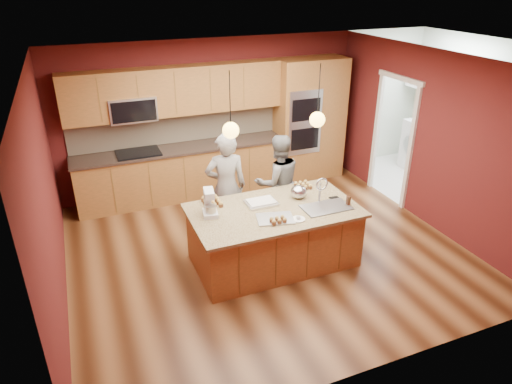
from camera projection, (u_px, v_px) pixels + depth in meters
name	position (u px, v px, depth m)	size (l,w,h in m)	color
floor	(265.00, 249.00, 6.74)	(5.50, 5.50, 0.00)	#3F1F0E
ceiling	(267.00, 62.00, 5.57)	(5.50, 5.50, 0.00)	white
wall_back	(211.00, 116.00, 8.24)	(5.50, 5.50, 0.00)	#531617
wall_front	(376.00, 262.00, 4.07)	(5.50, 5.50, 0.00)	#531617
wall_left	(46.00, 199.00, 5.22)	(5.00, 5.00, 0.00)	#531617
wall_right	(428.00, 139.00, 7.09)	(5.00, 5.00, 0.00)	#531617
cabinet_run	(179.00, 144.00, 7.96)	(3.74, 0.64, 2.30)	brown
oven_column	(309.00, 120.00, 8.70)	(1.30, 0.62, 2.30)	brown
doorway_trim	(392.00, 141.00, 7.88)	(0.08, 1.11, 2.20)	silver
laundry_room	(458.00, 77.00, 8.38)	(2.60, 2.70, 2.70)	silver
pendant_left	(231.00, 130.00, 5.39)	(0.20, 0.20, 0.80)	black
pendant_right	(317.00, 119.00, 5.79)	(0.20, 0.20, 0.80)	black
island	(275.00, 235.00, 6.28)	(2.25, 1.27, 1.21)	brown
person_left	(226.00, 187.00, 6.71)	(0.61, 0.40, 1.67)	black
person_right	(278.00, 182.00, 7.02)	(0.75, 0.58, 1.53)	slate
stand_mixer	(210.00, 204.00, 5.89)	(0.23, 0.29, 0.35)	silver
sheet_cake	(261.00, 202.00, 6.23)	(0.42, 0.31, 0.05)	silver
cooling_rack	(275.00, 219.00, 5.85)	(0.47, 0.33, 0.02)	#B6B9BF
mixing_bowl	(299.00, 192.00, 6.37)	(0.23, 0.23, 0.19)	silver
plate	(298.00, 219.00, 5.84)	(0.18, 0.18, 0.01)	white
tumbler	(348.00, 200.00, 6.19)	(0.07, 0.07, 0.13)	#371E12
phone	(334.00, 198.00, 6.40)	(0.13, 0.07, 0.01)	black
cupcakes_left	(212.00, 202.00, 6.22)	(0.25, 0.33, 0.07)	tan
cupcakes_rack	(278.00, 220.00, 5.73)	(0.21, 0.14, 0.06)	tan
cupcakes_right	(303.00, 185.00, 6.70)	(0.24, 0.24, 0.07)	tan
washer	(451.00, 160.00, 8.65)	(0.58, 0.60, 0.94)	silver
dryer	(422.00, 146.00, 9.27)	(0.63, 0.65, 1.01)	silver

